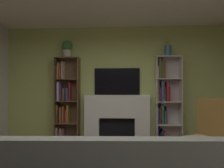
# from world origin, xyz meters

# --- Properties ---
(wall_back_accent) EXTENTS (5.41, 0.06, 2.74)m
(wall_back_accent) POSITION_xyz_m (0.00, 2.76, 1.37)
(wall_back_accent) COLOR #BBCA6E
(wall_back_accent) RESTS_ON ground_plane
(fireplace) EXTENTS (1.57, 0.52, 1.15)m
(fireplace) POSITION_xyz_m (0.00, 2.62, 0.61)
(fireplace) COLOR white
(fireplace) RESTS_ON ground_plane
(tv) EXTENTS (1.04, 0.06, 0.61)m
(tv) POSITION_xyz_m (0.00, 2.70, 1.46)
(tv) COLOR black
(tv) RESTS_ON fireplace
(bookshelf_left) EXTENTS (0.55, 0.29, 2.01)m
(bookshelf_left) POSITION_xyz_m (-1.21, 2.63, 0.97)
(bookshelf_left) COLOR brown
(bookshelf_left) RESTS_ON ground_plane
(bookshelf_right) EXTENTS (0.55, 0.33, 2.01)m
(bookshelf_right) POSITION_xyz_m (1.08, 2.61, 1.01)
(bookshelf_right) COLOR silver
(bookshelf_right) RESTS_ON ground_plane
(potted_plant) EXTENTS (0.24, 0.24, 0.39)m
(potted_plant) POSITION_xyz_m (-1.15, 2.58, 2.24)
(potted_plant) COLOR beige
(potted_plant) RESTS_ON bookshelf_left
(vase_with_flowers) EXTENTS (0.15, 0.15, 0.44)m
(vase_with_flowers) POSITION_xyz_m (1.15, 2.58, 2.15)
(vase_with_flowers) COLOR teal
(vase_with_flowers) RESTS_ON bookshelf_right
(armchair) EXTENTS (0.93, 0.94, 1.15)m
(armchair) POSITION_xyz_m (1.55, 1.20, 0.56)
(armchair) COLOR brown
(armchair) RESTS_ON ground_plane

